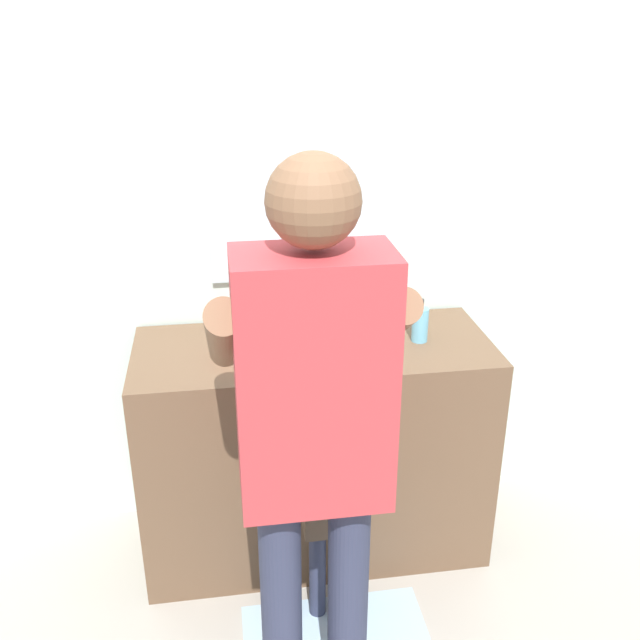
# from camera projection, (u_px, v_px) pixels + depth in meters

# --- Properties ---
(ground_plane) EXTENTS (14.00, 14.00, 0.00)m
(ground_plane) POSITION_uv_depth(u_px,v_px,m) (326.00, 591.00, 2.65)
(ground_plane) COLOR #9E998E
(back_wall) EXTENTS (4.40, 0.10, 2.70)m
(back_wall) POSITION_uv_depth(u_px,v_px,m) (301.00, 199.00, 2.67)
(back_wall) COLOR silver
(back_wall) RESTS_ON ground
(vanity_cabinet) EXTENTS (1.31, 0.54, 0.88)m
(vanity_cabinet) POSITION_uv_depth(u_px,v_px,m) (314.00, 448.00, 2.74)
(vanity_cabinet) COLOR brown
(vanity_cabinet) RESTS_ON ground
(sink_basin) EXTENTS (0.36, 0.36, 0.11)m
(sink_basin) POSITION_uv_depth(u_px,v_px,m) (315.00, 334.00, 2.52)
(sink_basin) COLOR white
(sink_basin) RESTS_ON vanity_cabinet
(faucet) EXTENTS (0.18, 0.14, 0.18)m
(faucet) POSITION_uv_depth(u_px,v_px,m) (307.00, 305.00, 2.71)
(faucet) COLOR #B7BABF
(faucet) RESTS_ON vanity_cabinet
(toothbrush_cup) EXTENTS (0.07, 0.07, 0.21)m
(toothbrush_cup) POSITION_uv_depth(u_px,v_px,m) (226.00, 343.00, 2.46)
(toothbrush_cup) COLOR #D86666
(toothbrush_cup) RESTS_ON vanity_cabinet
(soap_bottle) EXTENTS (0.06, 0.06, 0.17)m
(soap_bottle) POSITION_uv_depth(u_px,v_px,m) (420.00, 324.00, 2.58)
(soap_bottle) COLOR #66B2D1
(soap_bottle) RESTS_ON vanity_cabinet
(child_toddler) EXTENTS (0.26, 0.26, 0.84)m
(child_toddler) POSITION_uv_depth(u_px,v_px,m) (331.00, 499.00, 2.35)
(child_toddler) COLOR #2D334C
(child_toddler) RESTS_ON ground
(adult_parent) EXTENTS (0.53, 0.56, 1.72)m
(adult_parent) POSITION_uv_depth(u_px,v_px,m) (313.00, 415.00, 1.84)
(adult_parent) COLOR #2D334C
(adult_parent) RESTS_ON ground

